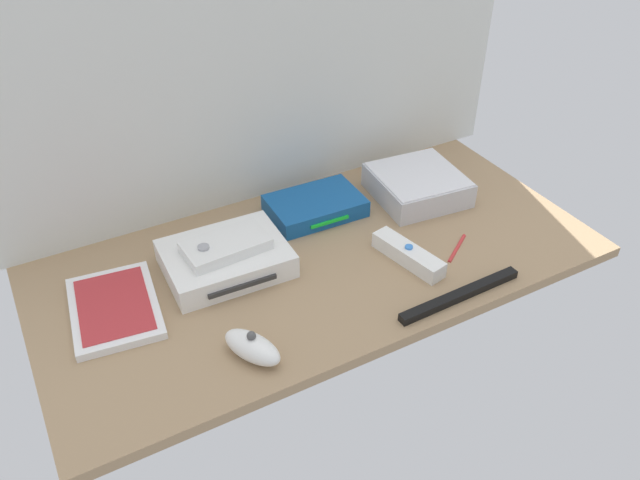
# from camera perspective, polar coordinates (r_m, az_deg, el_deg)

# --- Properties ---
(ground_plane) EXTENTS (1.00, 0.48, 0.02)m
(ground_plane) POSITION_cam_1_polar(r_m,az_deg,el_deg) (1.17, 0.00, -1.97)
(ground_plane) COLOR #9E7F5B
(ground_plane) RESTS_ON ground
(back_wall) EXTENTS (1.10, 0.01, 0.64)m
(back_wall) POSITION_cam_1_polar(r_m,az_deg,el_deg) (1.20, -5.93, 17.12)
(back_wall) COLOR silver
(back_wall) RESTS_ON ground
(game_console) EXTENTS (0.22, 0.17, 0.04)m
(game_console) POSITION_cam_1_polar(r_m,az_deg,el_deg) (1.13, -8.34, -1.65)
(game_console) COLOR white
(game_console) RESTS_ON ground_plane
(mini_computer) EXTENTS (0.19, 0.19, 0.05)m
(mini_computer) POSITION_cam_1_polar(r_m,az_deg,el_deg) (1.33, 8.61, 4.86)
(mini_computer) COLOR silver
(mini_computer) RESTS_ON ground_plane
(game_case) EXTENTS (0.16, 0.21, 0.02)m
(game_case) POSITION_cam_1_polar(r_m,az_deg,el_deg) (1.10, -17.73, -5.72)
(game_case) COLOR white
(game_case) RESTS_ON ground_plane
(network_router) EXTENTS (0.18, 0.13, 0.03)m
(network_router) POSITION_cam_1_polar(r_m,az_deg,el_deg) (1.27, -0.42, 3.04)
(network_router) COLOR #145193
(network_router) RESTS_ON ground_plane
(remote_wand) EXTENTS (0.06, 0.15, 0.03)m
(remote_wand) POSITION_cam_1_polar(r_m,az_deg,el_deg) (1.15, 7.81, -1.29)
(remote_wand) COLOR white
(remote_wand) RESTS_ON ground_plane
(remote_nunchuk) EXTENTS (0.08, 0.11, 0.05)m
(remote_nunchuk) POSITION_cam_1_polar(r_m,az_deg,el_deg) (0.97, -6.01, -9.41)
(remote_nunchuk) COLOR white
(remote_nunchuk) RESTS_ON ground_plane
(remote_classic_pad) EXTENTS (0.15, 0.09, 0.02)m
(remote_classic_pad) POSITION_cam_1_polar(r_m,az_deg,el_deg) (1.11, -8.35, -0.47)
(remote_classic_pad) COLOR white
(remote_classic_pad) RESTS_ON game_console
(sensor_bar) EXTENTS (0.24, 0.02, 0.01)m
(sensor_bar) POSITION_cam_1_polar(r_m,az_deg,el_deg) (1.10, 12.29, -4.78)
(sensor_bar) COLOR black
(sensor_bar) RESTS_ON ground_plane
(stylus_pen) EXTENTS (0.08, 0.06, 0.01)m
(stylus_pen) POSITION_cam_1_polar(r_m,az_deg,el_deg) (1.21, 12.04, -0.62)
(stylus_pen) COLOR red
(stylus_pen) RESTS_ON ground_plane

